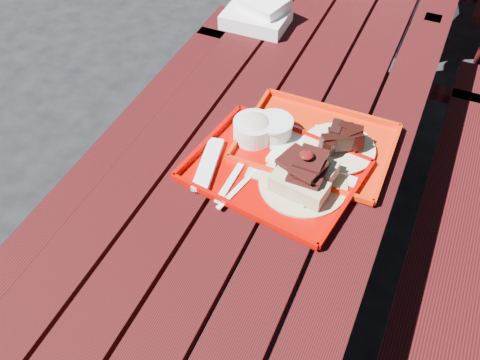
# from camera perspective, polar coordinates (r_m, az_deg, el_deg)

# --- Properties ---
(ground) EXTENTS (60.00, 60.00, 0.00)m
(ground) POSITION_cam_1_polar(r_m,az_deg,el_deg) (2.09, 1.71, -12.61)
(ground) COLOR black
(ground) RESTS_ON ground
(picnic_table_near) EXTENTS (1.41, 2.40, 0.75)m
(picnic_table_near) POSITION_cam_1_polar(r_m,az_deg,el_deg) (1.63, 2.14, -2.66)
(picnic_table_near) COLOR #390B0B
(picnic_table_near) RESTS_ON ground
(near_tray) EXTENTS (0.48, 0.40, 0.14)m
(near_tray) POSITION_cam_1_polar(r_m,az_deg,el_deg) (1.44, 4.08, 2.02)
(near_tray) COLOR #B50601
(near_tray) RESTS_ON picnic_table_near
(far_tray) EXTENTS (0.42, 0.33, 0.07)m
(far_tray) POSITION_cam_1_polar(r_m,az_deg,el_deg) (1.52, 7.80, 4.05)
(far_tray) COLOR red
(far_tray) RESTS_ON picnic_table_near
(white_cloth) EXTENTS (0.23, 0.20, 0.09)m
(white_cloth) POSITION_cam_1_polar(r_m,az_deg,el_deg) (2.03, 1.99, 17.25)
(white_cloth) COLOR white
(white_cloth) RESTS_ON picnic_table_near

